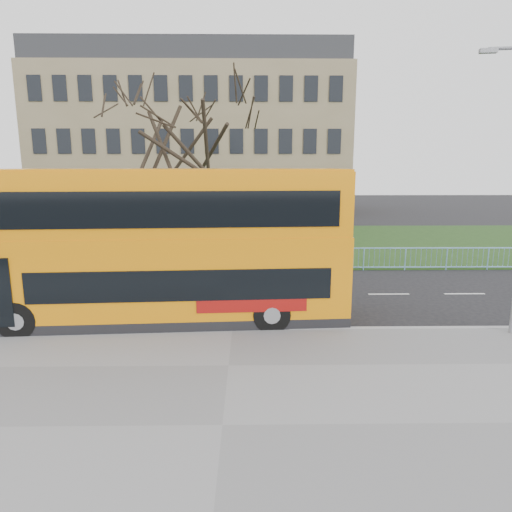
{
  "coord_description": "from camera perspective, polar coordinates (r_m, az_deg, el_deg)",
  "views": [
    {
      "loc": [
        0.53,
        -14.66,
        5.03
      ],
      "look_at": [
        0.76,
        1.0,
        1.85
      ],
      "focal_mm": 32.0,
      "sensor_mm": 36.0,
      "label": 1
    }
  ],
  "objects": [
    {
      "name": "ground",
      "position": [
        15.51,
        -2.77,
        -7.46
      ],
      "size": [
        120.0,
        120.0,
        0.0
      ],
      "primitive_type": "plane",
      "color": "black",
      "rests_on": "ground"
    },
    {
      "name": "pavement",
      "position": [
        9.36,
        -4.21,
        -20.63
      ],
      "size": [
        80.0,
        10.5,
        0.12
      ],
      "primitive_type": "cube",
      "color": "slate",
      "rests_on": "ground"
    },
    {
      "name": "kerb",
      "position": [
        14.03,
        -2.98,
        -9.24
      ],
      "size": [
        80.0,
        0.2,
        0.14
      ],
      "primitive_type": "cube",
      "color": "gray",
      "rests_on": "ground"
    },
    {
      "name": "grass_verge",
      "position": [
        29.4,
        -1.86,
        1.69
      ],
      "size": [
        80.0,
        15.4,
        0.08
      ],
      "primitive_type": "cube",
      "color": "#193413",
      "rests_on": "ground"
    },
    {
      "name": "guard_railing",
      "position": [
        21.74,
        -2.21,
        -0.43
      ],
      "size": [
        40.0,
        0.12,
        1.1
      ],
      "primitive_type": null,
      "color": "#7BB0DA",
      "rests_on": "ground"
    },
    {
      "name": "bare_tree",
      "position": [
        24.92,
        -9.19,
        12.13
      ],
      "size": [
        7.42,
        7.42,
        10.6
      ],
      "primitive_type": null,
      "color": "black",
      "rests_on": "grass_verge"
    },
    {
      "name": "civic_building",
      "position": [
        50.01,
        -7.4,
        13.63
      ],
      "size": [
        30.0,
        15.0,
        14.0
      ],
      "primitive_type": "cube",
      "color": "#7B6C4E",
      "rests_on": "ground"
    },
    {
      "name": "yellow_bus",
      "position": [
        14.62,
        -11.62,
        1.59
      ],
      "size": [
        11.62,
        3.39,
        4.81
      ],
      "rotation": [
        0.0,
        0.0,
        0.06
      ],
      "color": "orange",
      "rests_on": "ground"
    }
  ]
}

